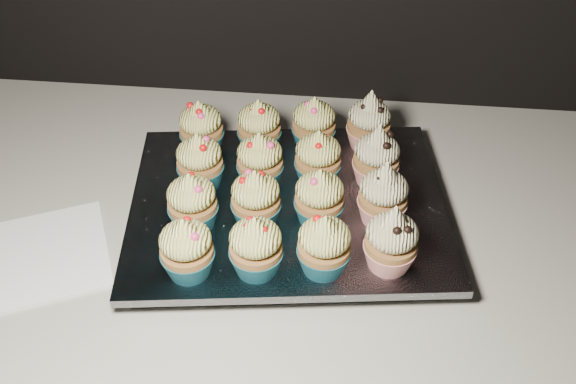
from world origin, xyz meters
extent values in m
cube|color=beige|center=(0.00, 1.70, 0.88)|extent=(2.44, 0.64, 0.04)
cube|color=white|center=(-0.27, 1.59, 0.90)|extent=(0.21, 0.21, 0.00)
cube|color=black|center=(0.04, 1.69, 0.91)|extent=(0.42, 0.34, 0.02)
cube|color=silver|center=(0.04, 1.69, 0.93)|extent=(0.45, 0.38, 0.01)
cone|color=#175E70|center=(-0.07, 1.56, 0.95)|extent=(0.06, 0.06, 0.03)
ellipsoid|color=#F1EB7A|center=(-0.07, 1.56, 0.99)|extent=(0.06, 0.06, 0.04)
cone|color=#F1EB7A|center=(-0.07, 1.56, 1.01)|extent=(0.03, 0.03, 0.02)
cone|color=#175E70|center=(0.01, 1.57, 0.95)|extent=(0.06, 0.06, 0.03)
ellipsoid|color=#F1EB7A|center=(0.01, 1.57, 0.99)|extent=(0.06, 0.06, 0.04)
cone|color=#F1EB7A|center=(0.01, 1.57, 1.01)|extent=(0.03, 0.03, 0.02)
cone|color=#175E70|center=(0.09, 1.58, 0.95)|extent=(0.06, 0.06, 0.03)
ellipsoid|color=#F1EB7A|center=(0.09, 1.58, 0.99)|extent=(0.06, 0.06, 0.04)
cone|color=#F1EB7A|center=(0.09, 1.58, 1.01)|extent=(0.03, 0.03, 0.02)
cone|color=red|center=(0.17, 1.59, 0.95)|extent=(0.06, 0.06, 0.03)
ellipsoid|color=beige|center=(0.17, 1.59, 0.99)|extent=(0.06, 0.06, 0.04)
cone|color=beige|center=(0.17, 1.59, 1.02)|extent=(0.03, 0.03, 0.03)
cone|color=#175E70|center=(-0.08, 1.64, 0.95)|extent=(0.06, 0.06, 0.03)
ellipsoid|color=#F1EB7A|center=(-0.08, 1.64, 0.99)|extent=(0.06, 0.06, 0.04)
cone|color=#F1EB7A|center=(-0.08, 1.64, 1.01)|extent=(0.03, 0.03, 0.02)
cone|color=#175E70|center=(0.00, 1.65, 0.95)|extent=(0.06, 0.06, 0.03)
ellipsoid|color=#F1EB7A|center=(0.00, 1.65, 0.99)|extent=(0.06, 0.06, 0.04)
cone|color=#F1EB7A|center=(0.00, 1.65, 1.01)|extent=(0.03, 0.03, 0.02)
cone|color=#175E70|center=(0.08, 1.66, 0.95)|extent=(0.06, 0.06, 0.03)
ellipsoid|color=#F1EB7A|center=(0.08, 1.66, 0.99)|extent=(0.06, 0.06, 0.04)
cone|color=#F1EB7A|center=(0.08, 1.66, 1.01)|extent=(0.03, 0.03, 0.02)
cone|color=red|center=(0.16, 1.67, 0.95)|extent=(0.06, 0.06, 0.03)
ellipsoid|color=beige|center=(0.16, 1.67, 0.99)|extent=(0.06, 0.06, 0.04)
cone|color=beige|center=(0.16, 1.67, 1.02)|extent=(0.03, 0.03, 0.03)
cone|color=#175E70|center=(-0.08, 1.72, 0.95)|extent=(0.06, 0.06, 0.03)
ellipsoid|color=#F1EB7A|center=(-0.08, 1.72, 0.99)|extent=(0.06, 0.06, 0.04)
cone|color=#F1EB7A|center=(-0.08, 1.72, 1.01)|extent=(0.03, 0.03, 0.02)
cone|color=#175E70|center=(0.00, 1.73, 0.95)|extent=(0.06, 0.06, 0.03)
ellipsoid|color=#F1EB7A|center=(0.00, 1.73, 0.99)|extent=(0.06, 0.06, 0.04)
cone|color=#F1EB7A|center=(0.00, 1.73, 1.01)|extent=(0.03, 0.03, 0.02)
cone|color=#175E70|center=(0.07, 1.74, 0.95)|extent=(0.06, 0.06, 0.03)
ellipsoid|color=#F1EB7A|center=(0.07, 1.74, 0.99)|extent=(0.06, 0.06, 0.04)
cone|color=#F1EB7A|center=(0.07, 1.74, 1.01)|extent=(0.03, 0.03, 0.02)
cone|color=red|center=(0.15, 1.75, 0.95)|extent=(0.06, 0.06, 0.03)
ellipsoid|color=beige|center=(0.15, 1.75, 0.99)|extent=(0.06, 0.06, 0.04)
cone|color=beige|center=(0.15, 1.75, 1.02)|extent=(0.03, 0.03, 0.03)
cone|color=#175E70|center=(-0.10, 1.79, 0.95)|extent=(0.06, 0.06, 0.03)
ellipsoid|color=#F1EB7A|center=(-0.10, 1.79, 0.99)|extent=(0.06, 0.06, 0.04)
cone|color=#F1EB7A|center=(-0.10, 1.79, 1.01)|extent=(0.03, 0.03, 0.02)
cone|color=#175E70|center=(-0.02, 1.80, 0.95)|extent=(0.06, 0.06, 0.03)
ellipsoid|color=#F1EB7A|center=(-0.02, 1.80, 0.99)|extent=(0.06, 0.06, 0.04)
cone|color=#F1EB7A|center=(-0.02, 1.80, 1.01)|extent=(0.03, 0.03, 0.02)
cone|color=#175E70|center=(0.06, 1.82, 0.95)|extent=(0.06, 0.06, 0.03)
ellipsoid|color=#F1EB7A|center=(0.06, 1.82, 0.99)|extent=(0.06, 0.06, 0.04)
cone|color=#F1EB7A|center=(0.06, 1.82, 1.01)|extent=(0.03, 0.03, 0.02)
cone|color=red|center=(0.14, 1.83, 0.95)|extent=(0.06, 0.06, 0.03)
ellipsoid|color=beige|center=(0.14, 1.83, 0.99)|extent=(0.06, 0.06, 0.04)
cone|color=beige|center=(0.14, 1.83, 1.02)|extent=(0.03, 0.03, 0.03)
camera|label=1|loc=(0.10, 1.07, 1.50)|focal=40.00mm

